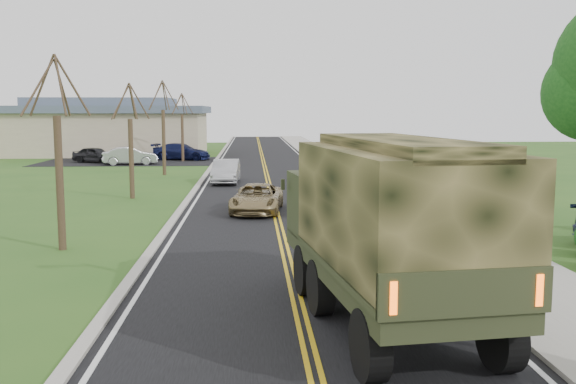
{
  "coord_description": "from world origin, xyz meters",
  "views": [
    {
      "loc": [
        -1.03,
        -10.21,
        4.33
      ],
      "look_at": [
        0.12,
        9.86,
        1.8
      ],
      "focal_mm": 40.0,
      "sensor_mm": 36.0,
      "label": 1
    }
  ],
  "objects": [
    {
      "name": "commercial_building",
      "position": [
        -15.98,
        55.97,
        2.69
      ],
      "size": [
        25.5,
        21.5,
        5.65
      ],
      "color": "tan",
      "rests_on": "ground"
    },
    {
      "name": "lot_car_silver",
      "position": [
        -10.92,
        42.62,
        0.73
      ],
      "size": [
        4.62,
        2.34,
        1.45
      ],
      "primitive_type": "imported",
      "rotation": [
        0.0,
        0.0,
        1.76
      ],
      "color": "#ABABAF",
      "rests_on": "ground"
    },
    {
      "name": "sedan_silver",
      "position": [
        -2.58,
        28.6,
        0.72
      ],
      "size": [
        1.67,
        4.4,
        1.43
      ],
      "primitive_type": "imported",
      "rotation": [
        0.0,
        0.0,
        -0.04
      ],
      "color": "#BBBBC0",
      "rests_on": "ground"
    },
    {
      "name": "ground",
      "position": [
        0.0,
        0.0,
        0.0
      ],
      "size": [
        160.0,
        160.0,
        0.0
      ],
      "primitive_type": "plane",
      "color": "#2B521B",
      "rests_on": "ground"
    },
    {
      "name": "bare_tree_a",
      "position": [
        -7.0,
        10.0,
        2.63
      ],
      "size": [
        1.93,
        2.26,
        6.08
      ],
      "color": "#38281C",
      "rests_on": "ground"
    },
    {
      "name": "curb_right",
      "position": [
        4.15,
        40.0,
        0.06
      ],
      "size": [
        0.3,
        120.0,
        0.12
      ],
      "primitive_type": "cube",
      "color": "#9E998E",
      "rests_on": "ground"
    },
    {
      "name": "suv_champagne",
      "position": [
        -0.8,
        17.16,
        0.61
      ],
      "size": [
        2.51,
        4.6,
        1.22
      ],
      "primitive_type": "imported",
      "rotation": [
        0.0,
        0.0,
        -0.11
      ],
      "color": "#917D51",
      "rests_on": "ground"
    },
    {
      "name": "curb_left",
      "position": [
        -4.15,
        40.0,
        0.05
      ],
      "size": [
        0.3,
        120.0,
        0.1
      ],
      "primitive_type": "cube",
      "color": "#9E998E",
      "rests_on": "ground"
    },
    {
      "name": "bare_tree_c",
      "position": [
        -7.0,
        34.0,
        2.78
      ],
      "size": [
        2.04,
        2.39,
        6.42
      ],
      "color": "#38281C",
      "rests_on": "ground"
    },
    {
      "name": "bare_tree_b",
      "position": [
        -7.0,
        22.0,
        2.48
      ],
      "size": [
        1.83,
        2.14,
        5.73
      ],
      "color": "#38281C",
      "rests_on": "ground"
    },
    {
      "name": "road",
      "position": [
        0.0,
        40.0,
        0.01
      ],
      "size": [
        8.0,
        120.0,
        0.01
      ],
      "primitive_type": "cube",
      "color": "black",
      "rests_on": "ground"
    },
    {
      "name": "lot_car_navy",
      "position": [
        -7.28,
        47.53,
        0.74
      ],
      "size": [
        5.43,
        3.01,
        1.49
      ],
      "primitive_type": "imported",
      "rotation": [
        0.0,
        0.0,
        1.38
      ],
      "color": "#10163C",
      "rests_on": "ground"
    },
    {
      "name": "sidewalk_right",
      "position": [
        5.9,
        40.0,
        0.05
      ],
      "size": [
        3.2,
        120.0,
        0.1
      ],
      "primitive_type": "cube",
      "color": "#9E998E",
      "rests_on": "ground"
    },
    {
      "name": "military_truck",
      "position": [
        1.67,
        2.32,
        2.2
      ],
      "size": [
        3.59,
        7.95,
        3.83
      ],
      "rotation": [
        0.0,
        0.0,
        0.12
      ],
      "color": "black",
      "rests_on": "ground"
    },
    {
      "name": "lot_car_dark",
      "position": [
        -14.21,
        44.81,
        0.67
      ],
      "size": [
        4.27,
        2.94,
        1.35
      ],
      "primitive_type": "imported",
      "rotation": [
        0.0,
        0.0,
        1.19
      ],
      "color": "black",
      "rests_on": "ground"
    },
    {
      "name": "bare_tree_d",
      "position": [
        -7.0,
        46.0,
        2.55
      ],
      "size": [
        1.88,
        2.2,
        5.91
      ],
      "color": "#38281C",
      "rests_on": "ground"
    }
  ]
}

